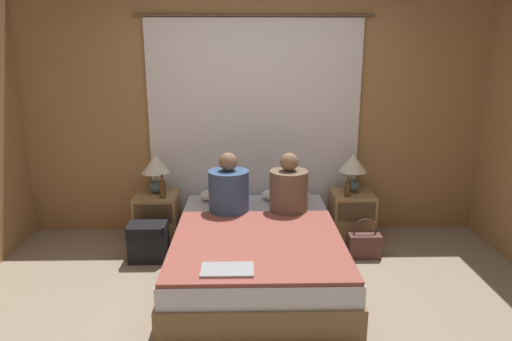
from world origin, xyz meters
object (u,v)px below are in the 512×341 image
Objects in this scene: bed at (257,253)px; beer_bottle_on_right_stand at (348,189)px; nightstand_right at (351,216)px; lamp_right at (353,167)px; laptop_on_bed at (227,270)px; person_right_in_bed at (289,189)px; pillow_right at (285,194)px; lamp_left at (156,168)px; pillow_left at (224,195)px; handbag_on_floor at (364,244)px; beer_bottle_on_left_stand at (163,189)px; backpack_on_floor at (148,240)px; person_left_in_bed at (229,190)px; nightstand_left at (158,218)px.

bed is 1.17m from beer_bottle_on_right_stand.
lamp_right reaches higher than nightstand_right.
person_right_in_bed is at bearing 66.52° from laptop_on_bed.
laptop_on_bed is (-0.53, -1.59, -0.02)m from pillow_right.
lamp_left is 0.79× the size of pillow_left.
bed is 0.85m from laptop_on_bed.
handbag_on_floor is (0.71, -0.45, -0.36)m from pillow_right.
beer_bottle_on_left_stand reaches higher than nightstand_right.
lamp_left is at bearing 167.39° from handbag_on_floor.
backpack_on_floor is (-1.31, -0.11, -0.44)m from person_right_in_bed.
person_right_in_bed is 1.59× the size of backpack_on_floor.
pillow_right is at bearing 33.29° from person_left_in_bed.
nightstand_right is at bearing -90.00° from lamp_right.
lamp_left reaches higher than pillow_left.
pillow_left reaches higher than backpack_on_floor.
bed is at bearing -111.23° from pillow_right.
bed is 0.90m from pillow_right.
person_left_in_bed is at bearing 120.08° from bed.
pillow_left reaches higher than bed.
pillow_right is 0.41m from person_right_in_bed.
lamp_left is at bearing 115.86° from laptop_on_bed.
bed is 5.07× the size of lamp_left.
beer_bottle_on_left_stand is (-0.90, 0.64, 0.40)m from bed.
backpack_on_floor is at bearing -91.83° from nightstand_left.
lamp_left reaches higher than nightstand_right.
handbag_on_floor is (0.04, -0.40, -0.13)m from nightstand_right.
lamp_right is at bearing 28.36° from person_right_in_bed.
bed is at bearing -38.99° from lamp_left.
beer_bottle_on_right_stand is at bearing 9.29° from backpack_on_floor.
lamp_left is 0.83m from person_left_in_bed.
person_left_in_bed is 1.38m from handbag_on_floor.
lamp_left reaches higher than pillow_right.
person_left_in_bed reaches higher than pillow_left.
lamp_right is at bearing -0.15° from pillow_right.
person_right_in_bed is (-0.68, -0.32, 0.39)m from nightstand_right.
person_right_in_bed is (1.30, -0.37, -0.12)m from lamp_left.
laptop_on_bed is 0.99× the size of backpack_on_floor.
backpack_on_floor is (-1.00, 0.32, -0.00)m from bed.
bed is 5.47× the size of backpack_on_floor.
pillow_left is at bearing 177.64° from nightstand_right.
person_left_in_bed is 0.88m from backpack_on_floor.
nightstand_right is 0.42m from handbag_on_floor.
beer_bottle_on_right_stand is (1.90, -0.17, -0.18)m from lamp_left.
beer_bottle_on_right_stand is (-0.08, -0.11, 0.33)m from nightstand_right.
lamp_left is 0.68× the size of person_right_in_bed.
beer_bottle_on_right_stand is (1.16, 0.20, -0.06)m from person_left_in_bed.
person_right_in_bed is (-0.00, -0.37, 0.17)m from pillow_right.
beer_bottle_on_right_stand is 1.82m from laptop_on_bed.
nightstand_left reaches higher than bed.
pillow_right reaches higher than laptop_on_bed.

